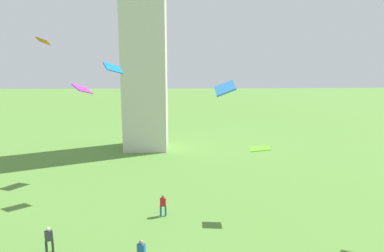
{
  "coord_description": "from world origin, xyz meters",
  "views": [
    {
      "loc": [
        -1.7,
        -3.08,
        11.36
      ],
      "look_at": [
        -1.16,
        15.34,
        7.68
      ],
      "focal_mm": 33.49,
      "sensor_mm": 36.0,
      "label": 1
    }
  ],
  "objects_px": {
    "person_0": "(49,238)",
    "person_1": "(141,252)",
    "kite_flying_1": "(43,41)",
    "person_2": "(163,204)",
    "kite_flying_5": "(82,89)",
    "kite_flying_2": "(113,68)",
    "kite_flying_0": "(225,88)",
    "kite_flying_4": "(260,149)"
  },
  "relations": [
    {
      "from": "kite_flying_2",
      "to": "kite_flying_5",
      "type": "height_order",
      "value": "kite_flying_2"
    },
    {
      "from": "person_2",
      "to": "kite_flying_0",
      "type": "distance_m",
      "value": 11.61
    },
    {
      "from": "kite_flying_2",
      "to": "kite_flying_5",
      "type": "xyz_separation_m",
      "value": [
        -3.56,
        3.78,
        -2.02
      ]
    },
    {
      "from": "kite_flying_0",
      "to": "kite_flying_1",
      "type": "height_order",
      "value": "kite_flying_1"
    },
    {
      "from": "person_2",
      "to": "kite_flying_2",
      "type": "distance_m",
      "value": 11.43
    },
    {
      "from": "person_0",
      "to": "kite_flying_1",
      "type": "xyz_separation_m",
      "value": [
        -0.97,
        4.14,
        11.29
      ]
    },
    {
      "from": "person_1",
      "to": "kite_flying_1",
      "type": "height_order",
      "value": "kite_flying_1"
    },
    {
      "from": "kite_flying_0",
      "to": "kite_flying_4",
      "type": "distance_m",
      "value": 8.83
    },
    {
      "from": "person_2",
      "to": "kite_flying_0",
      "type": "relative_size",
      "value": 1.06
    },
    {
      "from": "person_0",
      "to": "person_1",
      "type": "height_order",
      "value": "person_0"
    },
    {
      "from": "person_0",
      "to": "kite_flying_1",
      "type": "relative_size",
      "value": 1.47
    },
    {
      "from": "person_2",
      "to": "kite_flying_2",
      "type": "relative_size",
      "value": 0.91
    },
    {
      "from": "kite_flying_0",
      "to": "kite_flying_2",
      "type": "xyz_separation_m",
      "value": [
        -7.56,
        11.62,
        0.56
      ]
    },
    {
      "from": "person_0",
      "to": "person_1",
      "type": "xyz_separation_m",
      "value": [
        5.52,
        -1.59,
        -0.0
      ]
    },
    {
      "from": "kite_flying_1",
      "to": "kite_flying_4",
      "type": "relative_size",
      "value": 0.77
    },
    {
      "from": "kite_flying_0",
      "to": "kite_flying_1",
      "type": "relative_size",
      "value": 1.36
    },
    {
      "from": "kite_flying_5",
      "to": "person_2",
      "type": "bearing_deg",
      "value": -109.1
    },
    {
      "from": "person_1",
      "to": "kite_flying_0",
      "type": "xyz_separation_m",
      "value": [
        4.34,
        -0.33,
        8.86
      ]
    },
    {
      "from": "person_1",
      "to": "kite_flying_1",
      "type": "xyz_separation_m",
      "value": [
        -6.49,
        5.73,
        11.3
      ]
    },
    {
      "from": "person_0",
      "to": "kite_flying_5",
      "type": "height_order",
      "value": "kite_flying_5"
    },
    {
      "from": "person_2",
      "to": "kite_flying_5",
      "type": "distance_m",
      "value": 13.8
    },
    {
      "from": "kite_flying_0",
      "to": "kite_flying_2",
      "type": "distance_m",
      "value": 13.87
    },
    {
      "from": "person_2",
      "to": "kite_flying_4",
      "type": "xyz_separation_m",
      "value": [
        6.78,
        -0.01,
        4.05
      ]
    },
    {
      "from": "person_2",
      "to": "kite_flying_0",
      "type": "bearing_deg",
      "value": -57.73
    },
    {
      "from": "kite_flying_1",
      "to": "person_0",
      "type": "bearing_deg",
      "value": 3.28
    },
    {
      "from": "kite_flying_0",
      "to": "kite_flying_1",
      "type": "distance_m",
      "value": 12.65
    },
    {
      "from": "kite_flying_2",
      "to": "kite_flying_4",
      "type": "height_order",
      "value": "kite_flying_2"
    },
    {
      "from": "kite_flying_1",
      "to": "kite_flying_4",
      "type": "height_order",
      "value": "kite_flying_1"
    },
    {
      "from": "kite_flying_1",
      "to": "kite_flying_5",
      "type": "relative_size",
      "value": 0.53
    },
    {
      "from": "person_1",
      "to": "kite_flying_2",
      "type": "bearing_deg",
      "value": -54.62
    },
    {
      "from": "person_2",
      "to": "kite_flying_5",
      "type": "height_order",
      "value": "kite_flying_5"
    },
    {
      "from": "person_2",
      "to": "kite_flying_1",
      "type": "height_order",
      "value": "kite_flying_1"
    },
    {
      "from": "person_0",
      "to": "kite_flying_5",
      "type": "bearing_deg",
      "value": 62.28
    },
    {
      "from": "kite_flying_2",
      "to": "kite_flying_4",
      "type": "bearing_deg",
      "value": 114.0
    },
    {
      "from": "person_1",
      "to": "kite_flying_4",
      "type": "distance_m",
      "value": 10.68
    },
    {
      "from": "kite_flying_1",
      "to": "kite_flying_4",
      "type": "xyz_separation_m",
      "value": [
        14.13,
        0.55,
        -7.27
      ]
    },
    {
      "from": "person_0",
      "to": "person_1",
      "type": "distance_m",
      "value": 5.74
    },
    {
      "from": "kite_flying_0",
      "to": "kite_flying_4",
      "type": "height_order",
      "value": "kite_flying_0"
    },
    {
      "from": "kite_flying_4",
      "to": "kite_flying_5",
      "type": "xyz_separation_m",
      "value": [
        -14.42,
        8.78,
        3.38
      ]
    },
    {
      "from": "person_1",
      "to": "person_2",
      "type": "xyz_separation_m",
      "value": [
        0.85,
        6.29,
        -0.02
      ]
    },
    {
      "from": "person_0",
      "to": "kite_flying_4",
      "type": "relative_size",
      "value": 1.13
    },
    {
      "from": "kite_flying_1",
      "to": "kite_flying_5",
      "type": "height_order",
      "value": "kite_flying_1"
    }
  ]
}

